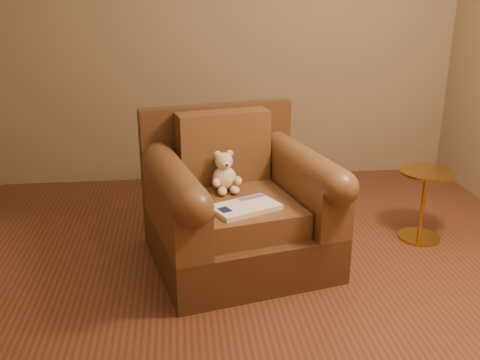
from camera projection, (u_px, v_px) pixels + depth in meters
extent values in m
plane|color=#57301E|center=(261.00, 292.00, 3.03)|extent=(4.00, 4.00, 0.00)
cube|color=#7C694C|center=(227.00, 23.00, 4.44)|extent=(4.00, 0.02, 2.70)
cube|color=#442B16|center=(239.00, 240.00, 3.33)|extent=(1.21, 1.17, 0.28)
cube|color=#442B16|center=(217.00, 151.00, 3.56)|extent=(1.01, 0.33, 0.63)
cube|color=brown|center=(242.00, 211.00, 3.21)|extent=(0.74, 0.83, 0.15)
cube|color=brown|center=(223.00, 147.00, 3.42)|extent=(0.61, 0.29, 0.46)
cube|color=brown|center=(175.00, 206.00, 3.05)|extent=(0.39, 0.89, 0.33)
cube|color=brown|center=(304.00, 189.00, 3.31)|extent=(0.39, 0.89, 0.33)
cylinder|color=brown|center=(174.00, 180.00, 3.00)|extent=(0.39, 0.89, 0.20)
cylinder|color=brown|center=(305.00, 164.00, 3.25)|extent=(0.39, 0.89, 0.20)
ellipsoid|color=beige|center=(224.00, 178.00, 3.32)|extent=(0.15, 0.13, 0.16)
sphere|color=beige|center=(224.00, 161.00, 3.29)|extent=(0.11, 0.11, 0.11)
ellipsoid|color=beige|center=(218.00, 154.00, 3.27)|extent=(0.04, 0.02, 0.04)
ellipsoid|color=beige|center=(230.00, 153.00, 3.29)|extent=(0.04, 0.02, 0.04)
ellipsoid|color=beige|center=(226.00, 165.00, 3.24)|extent=(0.05, 0.03, 0.04)
sphere|color=black|center=(227.00, 165.00, 3.23)|extent=(0.02, 0.02, 0.02)
ellipsoid|color=beige|center=(216.00, 183.00, 3.24)|extent=(0.05, 0.10, 0.05)
ellipsoid|color=beige|center=(238.00, 181.00, 3.28)|extent=(0.05, 0.10, 0.05)
ellipsoid|color=beige|center=(222.00, 191.00, 3.24)|extent=(0.06, 0.10, 0.05)
ellipsoid|color=beige|center=(235.00, 190.00, 3.26)|extent=(0.06, 0.10, 0.05)
cube|color=beige|center=(245.00, 207.00, 3.03)|extent=(0.43, 0.36, 0.03)
cube|color=white|center=(231.00, 208.00, 2.98)|extent=(0.26, 0.28, 0.00)
cube|color=white|center=(259.00, 202.00, 3.07)|extent=(0.26, 0.28, 0.00)
cube|color=beige|center=(245.00, 205.00, 3.02)|extent=(0.10, 0.20, 0.00)
cube|color=#0F1638|center=(225.00, 210.00, 2.95)|extent=(0.09, 0.10, 0.00)
cube|color=slate|center=(252.00, 197.00, 3.13)|extent=(0.17, 0.11, 0.00)
cylinder|color=#BD8D34|center=(419.00, 237.00, 3.67)|extent=(0.28, 0.28, 0.02)
cylinder|color=#BD8D34|center=(423.00, 205.00, 3.59)|extent=(0.03, 0.03, 0.46)
cylinder|color=#BD8D34|center=(427.00, 172.00, 3.51)|extent=(0.35, 0.35, 0.02)
cylinder|color=#BD8D34|center=(427.00, 174.00, 3.52)|extent=(0.03, 0.03, 0.02)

